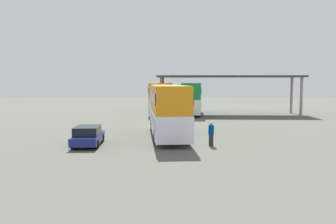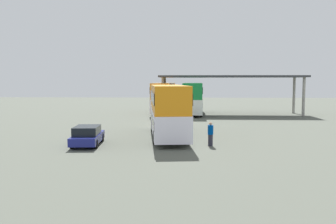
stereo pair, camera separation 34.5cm
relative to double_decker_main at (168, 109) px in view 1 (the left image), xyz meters
The scene contains 7 objects.
ground_plane 4.37m from the double_decker_main, 74.68° to the right, with size 140.00×140.00×0.00m, color #50544A.
double_decker_main is the anchor object (origin of this frame).
parked_hatchback 6.83m from the double_decker_main, 144.79° to the right, with size 2.05×4.21×1.35m.
double_decker_near_canopy 20.44m from the double_decker_main, 94.24° to the left, with size 2.93×11.17×4.17m.
double_decker_mid_row 19.28m from the double_decker_main, 82.67° to the left, with size 2.91×10.59×4.19m.
depot_canopy 20.74m from the double_decker_main, 68.67° to the left, with size 19.08×5.11×5.18m.
pedestrian_waiting 5.07m from the double_decker_main, 50.49° to the right, with size 0.38×0.38×1.66m.
Camera 1 is at (-0.07, -23.67, 4.44)m, focal length 36.95 mm.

